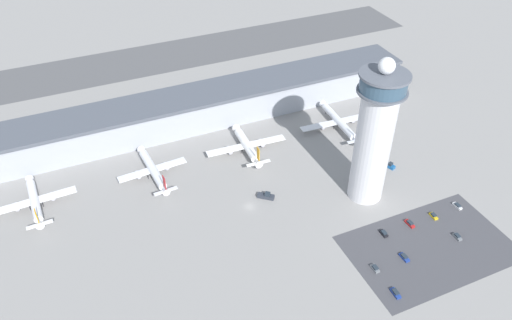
{
  "coord_description": "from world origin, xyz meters",
  "views": [
    {
      "loc": [
        -59.91,
        -143.16,
        145.69
      ],
      "look_at": [
        9.78,
        15.64,
        11.0
      ],
      "focal_mm": 35.0,
      "sensor_mm": 36.0,
      "label": 1
    }
  ],
  "objects_px": {
    "car_white_wagon": "(433,216)",
    "car_blue_compact": "(457,206)",
    "airplane_gate_delta": "(339,122)",
    "car_silver_sedan": "(384,233)",
    "control_tower": "(375,135)",
    "service_truck_fuel": "(389,165)",
    "airplane_gate_charlie": "(247,145)",
    "car_green_van": "(375,268)",
    "car_red_hatchback": "(410,224)",
    "car_black_suv": "(395,293)",
    "airplane_gate_bravo": "(153,170)",
    "car_yellow_taxi": "(457,237)",
    "airplane_gate_alpha": "(35,201)",
    "service_truck_catering": "(266,196)",
    "car_navy_sedan": "(404,257)"
  },
  "relations": [
    {
      "from": "car_yellow_taxi",
      "to": "car_white_wagon",
      "type": "xyz_separation_m",
      "value": [
        -0.83,
        13.25,
        -0.05
      ]
    },
    {
      "from": "control_tower",
      "to": "car_green_van",
      "type": "xyz_separation_m",
      "value": [
        -19.88,
        -37.25,
        -31.05
      ]
    },
    {
      "from": "airplane_gate_alpha",
      "to": "car_silver_sedan",
      "type": "xyz_separation_m",
      "value": [
        125.61,
        -71.59,
        -3.58
      ]
    },
    {
      "from": "airplane_gate_alpha",
      "to": "car_white_wagon",
      "type": "height_order",
      "value": "airplane_gate_alpha"
    },
    {
      "from": "car_white_wagon",
      "to": "airplane_gate_alpha",
      "type": "bearing_deg",
      "value": 154.56
    },
    {
      "from": "service_truck_catering",
      "to": "car_navy_sedan",
      "type": "xyz_separation_m",
      "value": [
        33.83,
        -52.08,
        -0.48
      ]
    },
    {
      "from": "control_tower",
      "to": "car_red_hatchback",
      "type": "bearing_deg",
      "value": -74.54
    },
    {
      "from": "airplane_gate_bravo",
      "to": "car_white_wagon",
      "type": "relative_size",
      "value": 8.32
    },
    {
      "from": "car_white_wagon",
      "to": "car_blue_compact",
      "type": "relative_size",
      "value": 0.94
    },
    {
      "from": "airplane_gate_delta",
      "to": "car_silver_sedan",
      "type": "height_order",
      "value": "airplane_gate_delta"
    },
    {
      "from": "airplane_gate_alpha",
      "to": "car_blue_compact",
      "type": "bearing_deg",
      "value": -23.38
    },
    {
      "from": "car_white_wagon",
      "to": "control_tower",
      "type": "bearing_deg",
      "value": 127.81
    },
    {
      "from": "car_red_hatchback",
      "to": "airplane_gate_alpha",
      "type": "bearing_deg",
      "value": 152.77
    },
    {
      "from": "airplane_gate_charlie",
      "to": "car_blue_compact",
      "type": "relative_size",
      "value": 8.69
    },
    {
      "from": "airplane_gate_delta",
      "to": "car_silver_sedan",
      "type": "relative_size",
      "value": 10.08
    },
    {
      "from": "car_yellow_taxi",
      "to": "car_red_hatchback",
      "type": "relative_size",
      "value": 0.85
    },
    {
      "from": "car_green_van",
      "to": "car_black_suv",
      "type": "xyz_separation_m",
      "value": [
        0.26,
        -12.24,
        0.02
      ]
    },
    {
      "from": "airplane_gate_delta",
      "to": "airplane_gate_bravo",
      "type": "bearing_deg",
      "value": -179.67
    },
    {
      "from": "car_red_hatchback",
      "to": "car_white_wagon",
      "type": "relative_size",
      "value": 1.13
    },
    {
      "from": "airplane_gate_delta",
      "to": "car_white_wagon",
      "type": "relative_size",
      "value": 9.64
    },
    {
      "from": "airplane_gate_delta",
      "to": "car_black_suv",
      "type": "xyz_separation_m",
      "value": [
        -36.09,
        -98.49,
        -3.21
      ]
    },
    {
      "from": "control_tower",
      "to": "car_blue_compact",
      "type": "height_order",
      "value": "control_tower"
    },
    {
      "from": "airplane_gate_alpha",
      "to": "airplane_gate_charlie",
      "type": "bearing_deg",
      "value": 0.57
    },
    {
      "from": "control_tower",
      "to": "car_blue_compact",
      "type": "bearing_deg",
      "value": -35.91
    },
    {
      "from": "airplane_gate_delta",
      "to": "car_white_wagon",
      "type": "xyz_separation_m",
      "value": [
        1.89,
        -72.66,
        -3.26
      ]
    },
    {
      "from": "car_black_suv",
      "to": "car_green_van",
      "type": "bearing_deg",
      "value": 91.23
    },
    {
      "from": "car_green_van",
      "to": "car_black_suv",
      "type": "height_order",
      "value": "car_black_suv"
    },
    {
      "from": "car_silver_sedan",
      "to": "car_blue_compact",
      "type": "height_order",
      "value": "car_silver_sedan"
    },
    {
      "from": "car_blue_compact",
      "to": "car_black_suv",
      "type": "height_order",
      "value": "car_black_suv"
    },
    {
      "from": "airplane_gate_charlie",
      "to": "service_truck_catering",
      "type": "distance_m",
      "value": 34.46
    },
    {
      "from": "car_green_van",
      "to": "car_white_wagon",
      "type": "height_order",
      "value": "car_green_van"
    },
    {
      "from": "car_navy_sedan",
      "to": "airplane_gate_bravo",
      "type": "bearing_deg",
      "value": 131.15
    },
    {
      "from": "airplane_gate_bravo",
      "to": "car_blue_compact",
      "type": "relative_size",
      "value": 7.84
    },
    {
      "from": "airplane_gate_bravo",
      "to": "car_green_van",
      "type": "relative_size",
      "value": 8.81
    },
    {
      "from": "control_tower",
      "to": "airplane_gate_delta",
      "type": "xyz_separation_m",
      "value": [
        16.47,
        49.0,
        -27.83
      ]
    },
    {
      "from": "airplane_gate_delta",
      "to": "car_silver_sedan",
      "type": "xyz_separation_m",
      "value": [
        -22.92,
        -72.7,
        -3.22
      ]
    },
    {
      "from": "airplane_gate_delta",
      "to": "airplane_gate_charlie",
      "type": "bearing_deg",
      "value": -179.84
    },
    {
      "from": "control_tower",
      "to": "car_silver_sedan",
      "type": "distance_m",
      "value": 39.6
    },
    {
      "from": "service_truck_fuel",
      "to": "car_red_hatchback",
      "type": "xyz_separation_m",
      "value": [
        -14.82,
        -34.75,
        -0.29
      ]
    },
    {
      "from": "airplane_gate_delta",
      "to": "car_navy_sedan",
      "type": "relative_size",
      "value": 8.9
    },
    {
      "from": "airplane_gate_charlie",
      "to": "car_blue_compact",
      "type": "xyz_separation_m",
      "value": [
        66.77,
        -71.75,
        -3.39
      ]
    },
    {
      "from": "car_green_van",
      "to": "car_red_hatchback",
      "type": "xyz_separation_m",
      "value": [
        26.36,
        13.83,
        0.02
      ]
    },
    {
      "from": "airplane_gate_bravo",
      "to": "airplane_gate_charlie",
      "type": "height_order",
      "value": "airplane_gate_charlie"
    },
    {
      "from": "service_truck_catering",
      "to": "car_green_van",
      "type": "relative_size",
      "value": 1.78
    },
    {
      "from": "control_tower",
      "to": "service_truck_fuel",
      "type": "relative_size",
      "value": 10.71
    },
    {
      "from": "car_blue_compact",
      "to": "car_green_van",
      "type": "bearing_deg",
      "value": -164.42
    },
    {
      "from": "car_black_suv",
      "to": "control_tower",
      "type": "bearing_deg",
      "value": 68.38
    },
    {
      "from": "car_silver_sedan",
      "to": "car_red_hatchback",
      "type": "relative_size",
      "value": 0.85
    },
    {
      "from": "airplane_gate_delta",
      "to": "car_black_suv",
      "type": "height_order",
      "value": "airplane_gate_delta"
    },
    {
      "from": "car_yellow_taxi",
      "to": "service_truck_fuel",
      "type": "bearing_deg",
      "value": 87.5
    }
  ]
}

